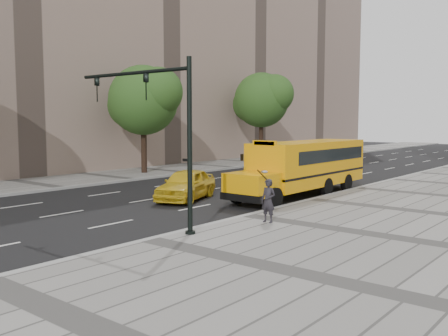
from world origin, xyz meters
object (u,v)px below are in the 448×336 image
Objects in this scene: pedestrian at (268,201)px; traffic_signal at (162,123)px; school_bus at (306,163)px; taxi_near at (186,184)px; tree_c at (262,100)px; taxi_far at (280,165)px; tree_b at (144,99)px.

pedestrian is 0.27× the size of traffic_signal.
school_bus reaches higher than pedestrian.
taxi_near is at bearing -124.52° from school_bus.
tree_c is at bearing 118.45° from traffic_signal.
tree_c is at bearing 119.77° from taxi_far.
tree_b is at bearing 126.86° from taxi_near.
traffic_signal reaches higher than school_bus.
tree_b is 11.50m from taxi_far.
tree_b reaches higher than traffic_signal.
tree_b is at bearing 175.29° from school_bus.
taxi_far is at bearing 122.27° from pedestrian.
tree_c is at bearing 89.99° from tree_b.
tree_c is 0.77× the size of school_bus.
tree_b is 0.94× the size of tree_c.
school_bus is 6.66× the size of pedestrian.
school_bus reaches higher than taxi_far.
school_bus is at bearing 111.35° from pedestrian.
tree_c is 1.76× the size of taxi_far.
taxi_near is at bearing -64.15° from tree_c.
pedestrian is at bearing -41.84° from taxi_near.
taxi_far is at bearing 110.01° from traffic_signal.
taxi_near is 8.33m from traffic_signal.
taxi_far is (8.88, 5.39, -4.93)m from tree_b.
school_bus is (14.90, -16.95, -4.48)m from tree_c.
pedestrian is at bearing 54.46° from traffic_signal.
taxi_near is 7.55m from pedestrian.
traffic_signal is (15.59, -13.04, -1.67)m from tree_b.
taxi_near is (-3.92, -5.70, -0.95)m from school_bus.
tree_b is 0.73× the size of school_bus.
tree_b is 13.89m from taxi_near.
tree_c reaches higher than taxi_near.
taxi_near is at bearing 159.96° from pedestrian.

